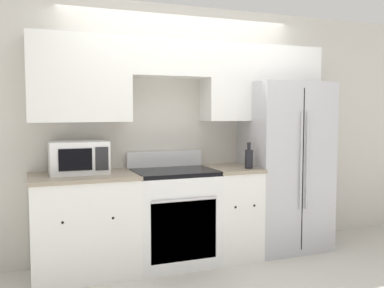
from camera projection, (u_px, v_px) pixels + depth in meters
ground_plane at (204, 270)px, 4.03m from camera, size 12.00×12.00×0.00m
wall_back at (183, 112)px, 4.48m from camera, size 8.00×0.39×2.60m
lower_cabinets_left at (84, 225)px, 3.91m from camera, size 0.95×0.64×0.93m
lower_cabinets_right at (231, 211)px, 4.44m from camera, size 0.48×0.64×0.93m
oven_range at (174, 216)px, 4.22m from camera, size 0.80×0.65×1.09m
refrigerator at (282, 165)px, 4.72m from camera, size 0.86×0.81×1.81m
microwave at (79, 157)px, 3.94m from camera, size 0.52×0.38×0.30m
bottle at (249, 158)px, 4.28m from camera, size 0.08×0.08×0.26m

